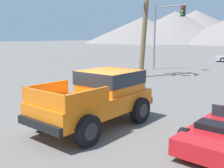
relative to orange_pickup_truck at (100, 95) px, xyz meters
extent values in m
plane|color=slate|center=(-0.24, -0.21, -1.08)|extent=(320.00, 320.00, 0.00)
cube|color=orange|center=(0.00, -0.32, -0.25)|extent=(2.00, 4.46, 0.61)
cube|color=orange|center=(0.00, 0.57, 0.43)|extent=(1.83, 1.97, 0.77)
cube|color=#1E2833|center=(0.00, 0.57, 0.57)|extent=(1.87, 2.01, 0.49)
cube|color=orange|center=(-0.95, -1.57, 0.29)|extent=(0.09, 1.78, 0.48)
cube|color=orange|center=(0.96, -1.56, 0.29)|extent=(0.09, 1.78, 0.48)
cube|color=orange|center=(0.01, -2.42, 0.29)|extent=(1.91, 0.09, 0.48)
cube|color=black|center=(-0.01, 1.95, -0.44)|extent=(1.95, 0.17, 0.24)
cube|color=black|center=(0.01, -2.60, -0.44)|extent=(1.95, 0.17, 0.24)
cylinder|color=black|center=(-1.03, 1.06, -0.62)|extent=(0.31, 0.93, 0.93)
cylinder|color=#232326|center=(-1.03, 1.06, -0.62)|extent=(0.32, 0.51, 0.51)
cylinder|color=black|center=(1.02, 1.06, -0.62)|extent=(0.31, 0.93, 0.93)
cylinder|color=#232326|center=(1.02, 1.06, -0.62)|extent=(0.32, 0.51, 0.51)
cylinder|color=black|center=(-1.02, -1.71, -0.62)|extent=(0.31, 0.93, 0.93)
cylinder|color=#232326|center=(-1.02, -1.71, -0.62)|extent=(0.32, 0.51, 0.51)
cylinder|color=black|center=(1.03, -1.70, -0.62)|extent=(0.31, 0.93, 0.93)
cylinder|color=#232326|center=(1.03, -1.70, -0.62)|extent=(0.32, 0.51, 0.51)
cube|color=black|center=(4.17, 0.30, -0.37)|extent=(1.39, 0.62, 0.16)
cylinder|color=black|center=(3.36, 2.43, -0.75)|extent=(0.23, 0.67, 0.67)
cylinder|color=#9E9EA3|center=(3.36, 2.43, -0.75)|extent=(0.24, 0.37, 0.37)
cylinder|color=black|center=(3.34, -0.28, -0.75)|extent=(0.23, 0.67, 0.67)
cylinder|color=#9E9EA3|center=(3.34, -0.28, -0.75)|extent=(0.24, 0.37, 0.37)
cylinder|color=black|center=(-4.16, 28.60, -0.78)|extent=(0.63, 0.34, 0.60)
cylinder|color=#9E9EA3|center=(-4.16, 28.60, -0.78)|extent=(0.37, 0.30, 0.33)
cylinder|color=black|center=(-3.80, 26.92, -0.78)|extent=(0.63, 0.34, 0.60)
cylinder|color=#9E9EA3|center=(-3.80, 26.92, -0.78)|extent=(0.37, 0.30, 0.33)
cylinder|color=slate|center=(-6.80, 15.41, 1.95)|extent=(0.16, 0.16, 6.06)
cylinder|color=slate|center=(-5.23, 15.41, 4.73)|extent=(3.15, 0.11, 0.11)
cube|color=black|center=(-4.03, 15.41, 4.23)|extent=(0.34, 0.26, 0.90)
sphere|color=red|center=(-4.03, 15.26, 4.50)|extent=(0.20, 0.20, 0.20)
sphere|color=orange|center=(-4.03, 15.26, 4.23)|extent=(0.20, 0.20, 0.20)
sphere|color=green|center=(-4.03, 15.26, 3.96)|extent=(0.20, 0.20, 0.20)
cylinder|color=brown|center=(-4.98, 10.72, 2.78)|extent=(0.36, 1.14, 7.73)
cone|color=gray|center=(-54.46, 117.32, 6.73)|extent=(65.16, 65.16, 15.63)
cone|color=gray|center=(-67.13, 107.03, 5.30)|extent=(58.81, 58.81, 12.76)
cone|color=gray|center=(-48.39, 128.18, 7.24)|extent=(67.17, 67.17, 16.65)
camera|label=1|loc=(6.10, -6.78, 2.03)|focal=42.00mm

